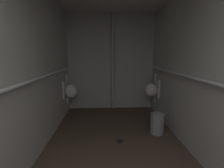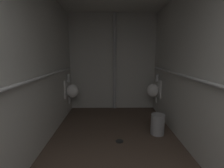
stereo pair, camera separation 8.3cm
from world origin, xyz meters
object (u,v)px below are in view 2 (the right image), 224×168
object	(u,v)px
urinal_right_mid	(154,90)
standpipe_back_wall	(115,63)
waste_bin	(158,124)
urinal_left_mid	(72,90)
floor_drain	(119,141)

from	to	relation	value
urinal_right_mid	standpipe_back_wall	size ratio (longest dim) A/B	0.29
standpipe_back_wall	waste_bin	size ratio (longest dim) A/B	6.45
urinal_left_mid	urinal_right_mid	world-z (taller)	same
floor_drain	waste_bin	xyz separation A→B (m)	(0.76, 0.27, 0.20)
urinal_right_mid	standpipe_back_wall	bearing A→B (deg)	155.66
urinal_left_mid	waste_bin	distance (m)	2.19
standpipe_back_wall	waste_bin	bearing A→B (deg)	-61.52
waste_bin	urinal_right_mid	bearing A→B (deg)	79.75
urinal_left_mid	standpipe_back_wall	bearing A→B (deg)	23.33
urinal_right_mid	waste_bin	size ratio (longest dim) A/B	1.89
standpipe_back_wall	floor_drain	xyz separation A→B (m)	(0.04, -1.74, -1.31)
urinal_right_mid	urinal_left_mid	bearing A→B (deg)	-179.32
urinal_left_mid	standpipe_back_wall	world-z (taller)	standpipe_back_wall
urinal_right_mid	floor_drain	bearing A→B (deg)	-126.13
urinal_right_mid	waste_bin	xyz separation A→B (m)	(-0.19, -1.03, -0.45)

